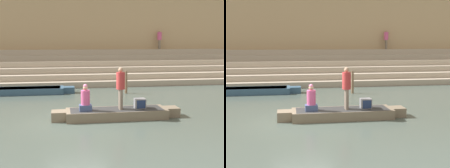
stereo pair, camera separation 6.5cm
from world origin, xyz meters
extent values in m
plane|color=#47544C|center=(0.00, 0.00, 0.00)|extent=(120.00, 120.00, 0.00)
cube|color=tan|center=(0.00, 11.19, 0.21)|extent=(36.00, 4.76, 0.42)
cube|color=#B2A28D|center=(0.00, 11.59, 0.63)|extent=(36.00, 3.97, 0.42)
cube|color=tan|center=(0.00, 11.99, 1.05)|extent=(36.00, 3.18, 0.42)
cube|color=#B2A28D|center=(0.00, 12.38, 1.46)|extent=(36.00, 2.38, 0.42)
cube|color=tan|center=(0.00, 12.78, 1.88)|extent=(36.00, 1.59, 0.42)
cube|color=#B2A28D|center=(0.00, 13.18, 2.30)|extent=(36.00, 0.79, 0.42)
cube|color=tan|center=(0.00, 14.17, 3.56)|extent=(34.20, 1.20, 7.11)
cube|color=brown|center=(0.00, 13.55, 0.30)|extent=(34.20, 0.12, 0.60)
cube|color=#756651|center=(1.70, 0.25, 0.20)|extent=(4.23, 1.26, 0.40)
cube|color=#2D2D2D|center=(1.70, 0.25, 0.37)|extent=(3.89, 1.16, 0.05)
cube|color=#756651|center=(4.11, 0.25, 0.20)|extent=(0.59, 0.69, 0.40)
cube|color=#756651|center=(-0.71, 0.25, 0.20)|extent=(0.59, 0.69, 0.40)
cylinder|color=olive|center=(1.06, 0.97, 0.30)|extent=(2.21, 0.04, 0.04)
cylinder|color=#756656|center=(1.86, 0.31, 0.82)|extent=(0.15, 0.15, 0.85)
cylinder|color=#756656|center=(1.86, 0.11, 0.82)|extent=(0.15, 0.15, 0.85)
cylinder|color=#B23333|center=(1.86, 0.21, 1.60)|extent=(0.36, 0.36, 0.71)
sphere|color=tan|center=(1.86, 0.21, 2.06)|extent=(0.20, 0.20, 0.20)
cube|color=#3D4C75|center=(0.38, 0.15, 0.52)|extent=(0.51, 0.40, 0.25)
cylinder|color=#C64C7F|center=(0.38, 0.15, 0.95)|extent=(0.36, 0.36, 0.60)
sphere|color=tan|center=(0.38, 0.15, 1.35)|extent=(0.20, 0.20, 0.20)
sphere|color=pink|center=(0.38, 0.15, 1.42)|extent=(0.17, 0.17, 0.17)
cube|color=slate|center=(2.70, 0.24, 0.61)|extent=(0.45, 0.45, 0.42)
cube|color=navy|center=(2.70, 0.01, 0.61)|extent=(0.37, 0.02, 0.34)
cube|color=#33516B|center=(-2.85, 7.06, 0.19)|extent=(4.80, 1.34, 0.38)
cube|color=beige|center=(-2.85, 7.06, 0.36)|extent=(4.41, 1.24, 0.05)
cube|color=#33516B|center=(-0.12, 7.06, 0.19)|extent=(0.67, 0.74, 0.38)
cylinder|color=brown|center=(3.37, 6.28, 0.69)|extent=(0.16, 0.16, 1.39)
cylinder|color=#756656|center=(7.69, 13.28, 2.90)|extent=(0.15, 0.15, 0.78)
cylinder|color=#756656|center=(7.69, 13.08, 2.90)|extent=(0.15, 0.15, 0.78)
cylinder|color=#C64C7F|center=(7.69, 13.18, 3.61)|extent=(0.36, 0.36, 0.65)
sphere|color=tan|center=(7.69, 13.18, 4.03)|extent=(0.19, 0.19, 0.19)
camera|label=1|loc=(-0.58, -12.41, 3.29)|focal=50.00mm
camera|label=2|loc=(-0.51, -12.42, 3.29)|focal=50.00mm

